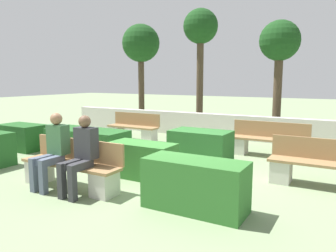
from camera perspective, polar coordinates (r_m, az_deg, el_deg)
The scene contains 16 objects.
ground_plane at distance 7.10m, azimuth 0.11°, elevation -7.88°, with size 60.00×60.00×0.00m, color gray.
perimeter_wall at distance 10.99m, azimuth 11.50°, elevation -0.19°, with size 13.32×0.30×0.80m.
bench_front at distance 6.22m, azimuth -16.46°, elevation -7.21°, with size 2.07×0.48×0.87m.
bench_left_side at distance 10.59m, azimuth -6.08°, elevation -0.72°, with size 1.75×0.49×0.87m.
bench_right_side at distance 8.73m, azimuth 17.11°, elevation -2.90°, with size 1.94×0.49×0.87m.
bench_back at distance 6.62m, azimuth 24.74°, elevation -6.83°, with size 1.76×0.48×0.87m.
person_seated_man at distance 6.25m, azimuth -19.42°, elevation -3.43°, with size 0.38×0.64×1.36m.
person_seated_woman at distance 5.76m, azimuth -14.90°, elevation -4.27°, with size 0.38×0.64×1.35m.
hedge_block_near_left at distance 5.01m, azimuth 4.73°, elevation -10.19°, with size 1.55×0.65×0.78m.
hedge_block_near_right at distance 6.62m, azimuth -4.48°, elevation -5.95°, with size 1.33×0.62×0.70m.
hedge_block_mid_left at distance 8.53m, azimuth -13.93°, elevation -2.93°, with size 2.17×0.87×0.71m.
hedge_block_mid_right at distance 10.06m, azimuth -24.04°, elevation -1.76°, with size 1.27×0.76×0.71m.
hedge_block_far_left at distance 7.87m, azimuth 5.68°, elevation -3.51°, with size 1.41×0.82×0.75m.
tree_leftmost at distance 14.23m, azimuth -4.75°, elevation 13.83°, with size 1.58×1.58×4.26m.
tree_center_left at distance 13.05m, azimuth 5.69°, elevation 16.01°, with size 1.33×1.33×4.63m.
tree_center_right at distance 11.67m, azimuth 18.86°, elevation 13.16°, with size 1.33×1.33×3.88m.
Camera 1 is at (3.37, -5.94, 1.96)m, focal length 35.00 mm.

